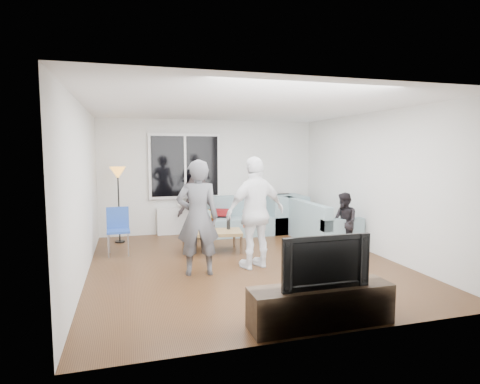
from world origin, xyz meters
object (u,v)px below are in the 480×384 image
object	(u,v)px
player_left	(198,218)
tv_console	(321,306)
side_chair	(118,232)
player_right	(256,213)
spectator_right	(344,222)
sofa_right_section	(320,221)
coffee_table	(212,241)
spectator_back	(197,206)
television	(322,260)
sofa_back_section	(249,215)
floor_lamp	(119,205)

from	to	relation	value
player_left	tv_console	distance (m)	2.43
side_chair	player_right	xyz separation A→B (m)	(2.16, -1.44, 0.47)
spectator_right	sofa_right_section	bearing A→B (deg)	-174.48
coffee_table	side_chair	world-z (taller)	side_chair
player_right	spectator_back	distance (m)	2.64
spectator_back	tv_console	world-z (taller)	spectator_back
player_left	spectator_right	world-z (taller)	player_left
player_left	player_right	xyz separation A→B (m)	(0.96, 0.09, 0.02)
coffee_table	television	bearing A→B (deg)	-81.71
side_chair	player_right	size ratio (longest dim) A/B	0.48
player_left	spectator_back	size ratio (longest dim) A/B	1.30
coffee_table	player_left	distance (m)	1.50
player_left	spectator_right	size ratio (longest dim) A/B	1.58
side_chair	television	distance (m)	4.26
player_right	spectator_right	size ratio (longest dim) A/B	1.61
sofa_right_section	television	bearing A→B (deg)	152.70
side_chair	spectator_right	world-z (taller)	spectator_right
television	sofa_back_section	bearing A→B (deg)	82.14
spectator_back	television	distance (m)	4.83
sofa_back_section	floor_lamp	distance (m)	2.86
player_left	tv_console	size ratio (longest dim) A/B	1.10
sofa_right_section	floor_lamp	xyz separation A→B (m)	(-4.07, 1.00, 0.36)
sofa_back_section	player_left	world-z (taller)	player_left
spectator_back	television	xyz separation A→B (m)	(0.52, -4.80, 0.05)
floor_lamp	coffee_table	bearing A→B (deg)	-37.58
player_right	sofa_back_section	bearing A→B (deg)	-119.16
player_right	player_left	bearing A→B (deg)	-9.00
side_chair	television	size ratio (longest dim) A/B	0.86
sofa_right_section	player_right	world-z (taller)	player_right
coffee_table	television	distance (m)	3.45
coffee_table	tv_console	size ratio (longest dim) A/B	0.69
player_right	tv_console	xyz separation A→B (m)	(0.01, -2.22, -0.68)
spectator_right	player_right	bearing A→B (deg)	-69.89
side_chair	spectator_right	bearing A→B (deg)	-15.27
side_chair	player_left	bearing A→B (deg)	-54.08
spectator_back	television	world-z (taller)	spectator_back
floor_lamp	player_right	size ratio (longest dim) A/B	0.86
spectator_right	tv_console	xyz separation A→B (m)	(-1.89, -2.71, -0.34)
spectator_back	television	bearing A→B (deg)	-64.08
sofa_back_section	player_left	size ratio (longest dim) A/B	1.30
sofa_right_section	spectator_back	world-z (taller)	spectator_back
tv_console	spectator_right	bearing A→B (deg)	55.09
sofa_back_section	side_chair	distance (m)	3.05
coffee_table	tv_console	world-z (taller)	tv_console
player_left	spectator_right	xyz separation A→B (m)	(2.87, 0.59, -0.32)
coffee_table	spectator_back	xyz separation A→B (m)	(-0.03, 1.42, 0.48)
coffee_table	spectator_right	distance (m)	2.50
coffee_table	floor_lamp	distance (m)	2.20
floor_lamp	player_right	xyz separation A→B (m)	(2.16, -2.45, 0.12)
player_right	tv_console	distance (m)	2.32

